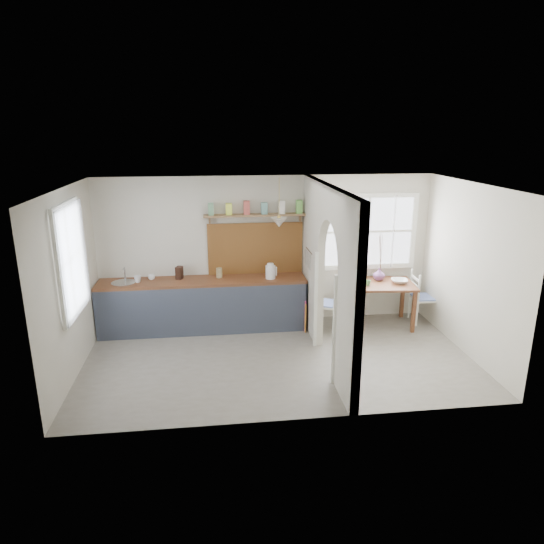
{
  "coord_description": "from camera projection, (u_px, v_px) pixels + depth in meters",
  "views": [
    {
      "loc": [
        -0.92,
        -6.59,
        3.35
      ],
      "look_at": [
        -0.05,
        0.5,
        1.23
      ],
      "focal_mm": 32.0,
      "sensor_mm": 36.0,
      "label": 1
    }
  ],
  "objects": [
    {
      "name": "partition",
      "position": [
        326.0,
        264.0,
        7.06
      ],
      "size": [
        0.12,
        3.2,
        2.6
      ],
      "color": "beige",
      "rests_on": "floor"
    },
    {
      "name": "chair_right",
      "position": [
        425.0,
        297.0,
        8.64
      ],
      "size": [
        0.45,
        0.45,
        0.94
      ],
      "primitive_type": null,
      "rotation": [
        0.0,
        0.0,
        1.52
      ],
      "color": "white",
      "rests_on": "floor"
    },
    {
      "name": "vase",
      "position": [
        379.0,
        274.0,
        8.56
      ],
      "size": [
        0.23,
        0.23,
        0.21
      ],
      "primitive_type": "imported",
      "rotation": [
        0.0,
        0.0,
        -0.15
      ],
      "color": "#77477F",
      "rests_on": "dining_table"
    },
    {
      "name": "shelf",
      "position": [
        255.0,
        212.0,
        8.16
      ],
      "size": [
        1.75,
        0.2,
        0.21
      ],
      "color": "olive",
      "rests_on": "walls"
    },
    {
      "name": "dining_table",
      "position": [
        376.0,
        304.0,
        8.53
      ],
      "size": [
        1.32,
        0.96,
        0.77
      ],
      "primitive_type": null,
      "rotation": [
        0.0,
        0.0,
        -0.11
      ],
      "color": "brown",
      "rests_on": "floor"
    },
    {
      "name": "jar",
      "position": [
        219.0,
        273.0,
        8.28
      ],
      "size": [
        0.13,
        0.13,
        0.17
      ],
      "primitive_type": "cylinder",
      "rotation": [
        0.0,
        0.0,
        -0.36
      ],
      "color": "tan",
      "rests_on": "counter"
    },
    {
      "name": "utensil_rail",
      "position": [
        309.0,
        251.0,
        7.85
      ],
      "size": [
        0.02,
        0.5,
        0.02
      ],
      "primitive_type": "cylinder",
      "rotation": [
        1.57,
        0.0,
        0.0
      ],
      "color": "#B9BABC",
      "rests_on": "partition"
    },
    {
      "name": "kitchen_window",
      "position": [
        69.0,
        260.0,
        6.53
      ],
      "size": [
        0.1,
        1.16,
        1.5
      ],
      "primitive_type": null,
      "color": "white",
      "rests_on": "walls"
    },
    {
      "name": "plate",
      "position": [
        360.0,
        283.0,
        8.38
      ],
      "size": [
        0.16,
        0.16,
        0.01
      ],
      "primitive_type": "cylinder",
      "rotation": [
        0.0,
        0.0,
        0.0
      ],
      "color": "#352929",
      "rests_on": "dining_table"
    },
    {
      "name": "knife_block",
      "position": [
        179.0,
        273.0,
        8.2
      ],
      "size": [
        0.13,
        0.16,
        0.21
      ],
      "primitive_type": "cube",
      "rotation": [
        0.0,
        0.0,
        -0.31
      ],
      "color": "#341B11",
      "rests_on": "counter"
    },
    {
      "name": "towel_magenta",
      "position": [
        305.0,
        317.0,
        8.24
      ],
      "size": [
        0.02,
        0.03,
        0.56
      ],
      "primitive_type": "cube",
      "color": "#BC2D6E",
      "rests_on": "counter"
    },
    {
      "name": "counter",
      "position": [
        204.0,
        304.0,
        8.33
      ],
      "size": [
        3.5,
        0.6,
        0.9
      ],
      "color": "brown",
      "rests_on": "floor"
    },
    {
      "name": "nook_window",
      "position": [
        368.0,
        232.0,
        8.57
      ],
      "size": [
        1.76,
        0.1,
        1.3
      ],
      "primitive_type": null,
      "color": "white",
      "rests_on": "walls"
    },
    {
      "name": "table_cup",
      "position": [
        368.0,
        283.0,
        8.28
      ],
      "size": [
        0.11,
        0.11,
        0.09
      ],
      "primitive_type": "imported",
      "rotation": [
        0.0,
        0.0,
        -0.2
      ],
      "color": "#599858",
      "rests_on": "dining_table"
    },
    {
      "name": "pendant_lamp",
      "position": [
        279.0,
        222.0,
        7.91
      ],
      "size": [
        0.26,
        0.26,
        0.16
      ],
      "primitive_type": "cone",
      "color": "silver",
      "rests_on": "ceiling"
    },
    {
      "name": "towel_orange",
      "position": [
        305.0,
        319.0,
        8.23
      ],
      "size": [
        0.02,
        0.03,
        0.53
      ],
      "primitive_type": "cube",
      "color": "orange",
      "rests_on": "counter"
    },
    {
      "name": "mug_b",
      "position": [
        151.0,
        277.0,
        8.17
      ],
      "size": [
        0.15,
        0.15,
        0.09
      ],
      "primitive_type": "imported",
      "rotation": [
        0.0,
        0.0,
        0.37
      ],
      "color": "white",
      "rests_on": "counter"
    },
    {
      "name": "mug_a",
      "position": [
        138.0,
        279.0,
        8.03
      ],
      "size": [
        0.13,
        0.13,
        0.11
      ],
      "primitive_type": "imported",
      "rotation": [
        0.0,
        0.0,
        0.07
      ],
      "color": "white",
      "rests_on": "counter"
    },
    {
      "name": "walls",
      "position": [
        279.0,
        277.0,
        6.96
      ],
      "size": [
        5.81,
        3.21,
        2.6
      ],
      "color": "beige",
      "rests_on": "floor"
    },
    {
      "name": "chair_left",
      "position": [
        327.0,
        303.0,
        8.36
      ],
      "size": [
        0.55,
        0.55,
        0.92
      ],
      "primitive_type": null,
      "rotation": [
        0.0,
        0.0,
        -1.99
      ],
      "color": "white",
      "rests_on": "floor"
    },
    {
      "name": "bowl",
      "position": [
        399.0,
        281.0,
        8.41
      ],
      "size": [
        0.34,
        0.34,
        0.07
      ],
      "primitive_type": "imported",
      "rotation": [
        0.0,
        0.0,
        -0.23
      ],
      "color": "white",
      "rests_on": "dining_table"
    },
    {
      "name": "sink",
      "position": [
        124.0,
        283.0,
        8.03
      ],
      "size": [
        0.4,
        0.4,
        0.02
      ],
      "primitive_type": "cylinder",
      "color": "#B9BABC",
      "rests_on": "counter"
    },
    {
      "name": "backsplash",
      "position": [
        255.0,
        248.0,
        8.42
      ],
      "size": [
        1.65,
        0.03,
        0.9
      ],
      "primitive_type": "cube",
      "color": "brown",
      "rests_on": "walls"
    },
    {
      "name": "floor",
      "position": [
        279.0,
        359.0,
        7.33
      ],
      "size": [
        5.8,
        3.2,
        0.01
      ],
      "primitive_type": "cube",
      "color": "gray",
      "rests_on": "ground"
    },
    {
      "name": "kettle",
      "position": [
        270.0,
        271.0,
        8.21
      ],
      "size": [
        0.24,
        0.21,
        0.27
      ],
      "primitive_type": null,
      "rotation": [
        0.0,
        0.0,
        0.13
      ],
      "color": "white",
      "rests_on": "counter"
    },
    {
      "name": "ceiling",
      "position": [
        280.0,
        186.0,
        6.59
      ],
      "size": [
        5.8,
        3.2,
        0.01
      ],
      "primitive_type": "cube",
      "color": "beige",
      "rests_on": "walls"
    }
  ]
}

